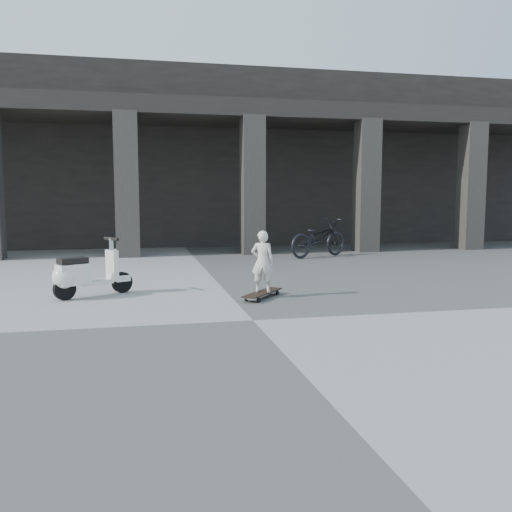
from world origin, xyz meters
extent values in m
plane|color=#4B4B48|center=(0.00, 0.00, 0.00)|extent=(90.00, 90.00, 0.00)
cube|color=black|center=(0.00, 14.00, 3.00)|extent=(28.00, 6.00, 6.00)
cube|color=black|center=(0.00, 9.60, 4.20)|extent=(28.00, 2.80, 0.50)
cube|color=#322E29|center=(-1.79, 8.50, 2.00)|extent=(0.65, 0.65, 4.00)
cube|color=#322E29|center=(1.79, 8.50, 2.00)|extent=(0.65, 0.65, 4.00)
cube|color=#322E29|center=(5.36, 8.50, 2.00)|extent=(0.65, 0.65, 4.00)
cube|color=#322E29|center=(8.93, 8.50, 2.00)|extent=(0.65, 0.65, 4.00)
cube|color=black|center=(0.49, 1.56, 0.09)|extent=(0.84, 0.96, 0.02)
cube|color=#B2B2B7|center=(0.72, 1.84, 0.05)|extent=(0.20, 0.18, 0.03)
cube|color=#B2B2B7|center=(0.26, 1.27, 0.05)|extent=(0.20, 0.18, 0.03)
cylinder|color=black|center=(0.64, 1.91, 0.04)|extent=(0.07, 0.08, 0.08)
cylinder|color=black|center=(0.80, 1.77, 0.04)|extent=(0.07, 0.08, 0.08)
cylinder|color=black|center=(0.18, 1.34, 0.04)|extent=(0.07, 0.08, 0.08)
cylinder|color=black|center=(0.34, 1.21, 0.04)|extent=(0.07, 0.08, 0.08)
imported|color=silver|center=(0.49, 1.56, 0.61)|extent=(0.43, 0.35, 1.02)
cylinder|color=black|center=(-1.80, 2.59, 0.18)|extent=(0.36, 0.26, 0.36)
cylinder|color=black|center=(-2.69, 2.07, 0.18)|extent=(0.36, 0.26, 0.36)
cube|color=silver|center=(-2.22, 2.35, 0.24)|extent=(0.59, 0.48, 0.06)
cube|color=silver|center=(-2.56, 2.15, 0.41)|extent=(0.58, 0.50, 0.35)
sphere|color=silver|center=(-2.69, 2.07, 0.38)|extent=(0.38, 0.38, 0.38)
cube|color=black|center=(-2.56, 2.15, 0.64)|extent=(0.51, 0.43, 0.09)
cube|color=silver|center=(-1.95, 2.50, 0.50)|extent=(0.23, 0.31, 0.53)
cube|color=silver|center=(-1.80, 2.59, 0.25)|extent=(0.30, 0.25, 0.11)
cylinder|color=#B2B2B7|center=(-1.95, 2.50, 0.84)|extent=(0.11, 0.11, 0.27)
cylinder|color=black|center=(-1.95, 2.50, 0.95)|extent=(0.28, 0.42, 0.05)
sphere|color=white|center=(-1.91, 2.53, 0.73)|extent=(0.11, 0.11, 0.11)
imported|color=black|center=(3.41, 7.30, 0.53)|extent=(2.13, 1.52, 1.07)
camera|label=1|loc=(-1.49, -7.06, 1.67)|focal=38.00mm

